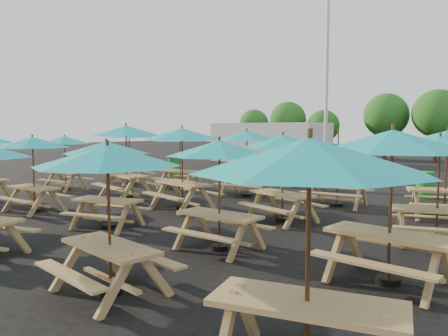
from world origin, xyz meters
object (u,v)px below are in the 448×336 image
Objects in this scene: picnic_unit_2 at (65,143)px; picnic_unit_15 at (337,175)px; picnic_unit_6 at (126,134)px; picnic_unit_9 at (106,152)px; picnic_unit_3 at (129,136)px; waste_bin_4 at (331,178)px; waste_bin_0 at (174,167)px; picnic_unit_10 at (182,138)px; picnic_unit_13 at (219,154)px; waste_bin_3 at (287,176)px; picnic_unit_17 at (392,149)px; waste_bin_1 at (174,167)px; picnic_unit_16 at (309,168)px; picnic_unit_14 at (283,146)px; picnic_unit_18 at (440,150)px; picnic_unit_19 at (447,141)px; picnic_unit_12 at (108,164)px; picnic_unit_5 at (33,146)px; waste_bin_2 at (270,175)px; picnic_unit_11 at (247,139)px; waste_bin_5 at (425,185)px; picnic_unit_7 at (180,140)px.

picnic_unit_2 is 0.89× the size of picnic_unit_15.
picnic_unit_9 is at bearing -31.75° from picnic_unit_6.
picnic_unit_3 is 3.08× the size of waste_bin_4.
picnic_unit_9 reaches higher than waste_bin_0.
picnic_unit_10 reaches higher than picnic_unit_13.
waste_bin_3 is at bearing 78.06° from picnic_unit_6.
picnic_unit_17 is at bearing -3.13° from picnic_unit_6.
picnic_unit_16 is at bearing -43.05° from waste_bin_1.
picnic_unit_16 reaches higher than waste_bin_4.
picnic_unit_14 is 0.98× the size of picnic_unit_18.
picnic_unit_16 is (9.57, -6.17, -0.18)m from picnic_unit_6.
picnic_unit_15 reaches higher than waste_bin_3.
picnic_unit_19 reaches higher than picnic_unit_9.
waste_bin_4 is (1.83, 6.48, -1.62)m from picnic_unit_10.
waste_bin_1 is at bearing 179.92° from waste_bin_4.
picnic_unit_9 is 4.32m from picnic_unit_12.
picnic_unit_5 is at bearing -81.10° from picnic_unit_6.
waste_bin_1 is (-0.46, 3.26, -1.58)m from picnic_unit_3.
picnic_unit_10 is 3.03× the size of waste_bin_2.
picnic_unit_10 is at bearing -159.86° from picnic_unit_14.
picnic_unit_6 is 1.06× the size of picnic_unit_10.
picnic_unit_3 reaches higher than picnic_unit_2.
picnic_unit_18 is 2.96× the size of waste_bin_1.
picnic_unit_2 is 4.58m from picnic_unit_5.
picnic_unit_11 is (-0.08, 6.06, 0.20)m from picnic_unit_9.
picnic_unit_17 is 16.10m from waste_bin_1.
picnic_unit_14 is 2.89× the size of waste_bin_5.
picnic_unit_7 is 11.33m from picnic_unit_17.
picnic_unit_13 is 9.52m from waste_bin_5.
picnic_unit_16 is at bearing -68.10° from waste_bin_4.
picnic_unit_15 is 2.59× the size of waste_bin_4.
picnic_unit_14 is (6.16, -2.97, -0.00)m from picnic_unit_7.
picnic_unit_2 is 9.59m from picnic_unit_14.
picnic_unit_5 is 0.78× the size of picnic_unit_10.
picnic_unit_5 is at bearing -110.30° from waste_bin_3.
picnic_unit_14 reaches higher than waste_bin_0.
waste_bin_2 and waste_bin_3 have the same top height.
picnic_unit_5 is at bearing -89.79° from picnic_unit_7.
waste_bin_5 is at bearing 88.02° from picnic_unit_14.
picnic_unit_17 is 2.70× the size of waste_bin_1.
waste_bin_1 is 11.64m from waste_bin_5.
waste_bin_5 is at bearing 33.52° from picnic_unit_3.
picnic_unit_17 is at bearing -35.48° from waste_bin_0.
picnic_unit_2 is 13.09m from picnic_unit_19.
picnic_unit_14 is (5.97, -0.11, -0.24)m from picnic_unit_6.
picnic_unit_19 is (9.20, 2.72, -0.14)m from picnic_unit_6.
picnic_unit_10 reaches higher than waste_bin_3.
waste_bin_5 is at bearing 4.10° from waste_bin_3.
picnic_unit_2 is at bearing -161.21° from picnic_unit_11.
picnic_unit_16 reaches higher than picnic_unit_5.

